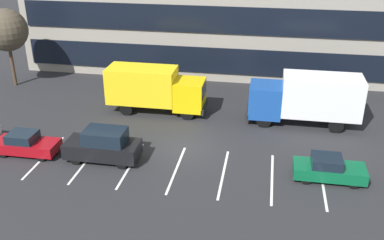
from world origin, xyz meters
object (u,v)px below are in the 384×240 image
box_truck_blue (307,97)px  box_truck_yellow_all (154,88)px  bare_tree (6,30)px  suv_black (103,145)px  sedan_forest (328,169)px  sedan_maroon (26,144)px

box_truck_blue → box_truck_yellow_all: (-11.11, 0.23, -0.11)m
box_truck_yellow_all → box_truck_blue: bearing=-1.2°
box_truck_blue → bare_tree: bare_tree is taller
suv_black → sedan_forest: suv_black is taller
suv_black → bare_tree: size_ratio=0.67×
box_truck_blue → sedan_maroon: (-17.39, -7.61, -1.37)m
suv_black → box_truck_blue: bearing=31.3°
box_truck_blue → bare_tree: (-24.74, 3.71, 2.85)m
box_truck_yellow_all → suv_black: size_ratio=1.64×
box_truck_yellow_all → bare_tree: (-13.64, 3.49, 2.97)m
sedan_maroon → box_truck_yellow_all: bearing=51.3°
box_truck_blue → bare_tree: 25.18m
suv_black → sedan_maroon: suv_black is taller
box_truck_yellow_all → sedan_forest: 14.29m
box_truck_blue → box_truck_yellow_all: size_ratio=1.06×
box_truck_yellow_all → sedan_maroon: 10.12m
sedan_maroon → box_truck_blue: bearing=23.6°
bare_tree → box_truck_blue: bearing=-8.5°
box_truck_yellow_all → suv_black: 7.86m
box_truck_blue → bare_tree: bearing=171.5°
box_truck_blue → sedan_maroon: 19.03m
box_truck_blue → box_truck_yellow_all: bearing=178.8°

